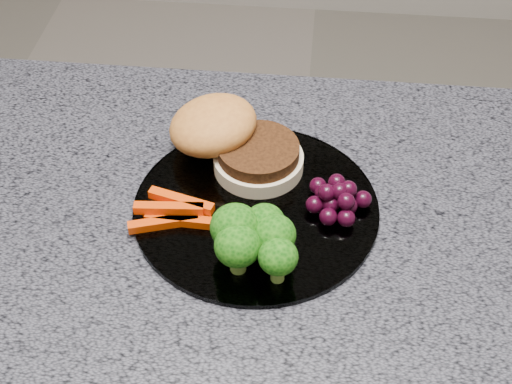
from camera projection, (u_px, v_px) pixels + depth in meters
The scene contains 6 objects.
countertop at pixel (283, 264), 0.73m from camera, with size 1.20×0.60×0.04m, color #504F5A.
plate at pixel (256, 207), 0.75m from camera, with size 0.26×0.26×0.01m, color white.
burger at pixel (229, 140), 0.79m from camera, with size 0.18×0.15×0.05m.
carrot_sticks at pixel (174, 212), 0.73m from camera, with size 0.09×0.05×0.02m.
broccoli at pixel (254, 237), 0.68m from camera, with size 0.09×0.08×0.06m.
grape_bunch at pixel (337, 198), 0.74m from camera, with size 0.07×0.06×0.03m.
Camera 1 is at (0.02, -0.46, 1.45)m, focal length 50.00 mm.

